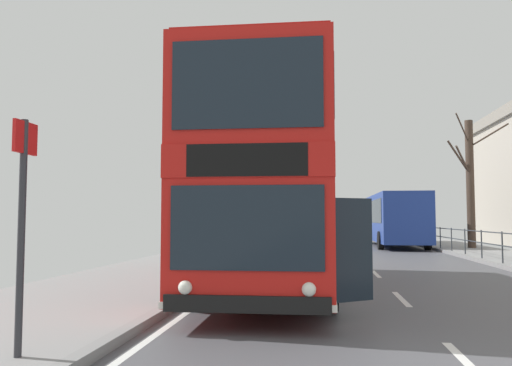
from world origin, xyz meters
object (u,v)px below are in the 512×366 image
at_px(background_bus_far_lane, 394,218).
at_px(bare_tree_far_00, 470,181).
at_px(bus_stop_sign_near, 22,209).
at_px(double_decker_bus_main, 276,189).

distance_m(background_bus_far_lane, bare_tree_far_00, 5.29).
height_order(bus_stop_sign_near, bare_tree_far_00, bare_tree_far_00).
xyz_separation_m(double_decker_bus_main, background_bus_far_lane, (5.44, 19.30, -0.69)).
height_order(background_bus_far_lane, bus_stop_sign_near, background_bus_far_lane).
bearing_deg(background_bus_far_lane, bare_tree_far_00, -47.42).
height_order(double_decker_bus_main, background_bus_far_lane, double_decker_bus_main).
relative_size(background_bus_far_lane, bus_stop_sign_near, 3.97).
relative_size(double_decker_bus_main, bare_tree_far_00, 1.54).
bearing_deg(bare_tree_far_00, double_decker_bus_main, -119.28).
distance_m(double_decker_bus_main, bus_stop_sign_near, 7.31).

